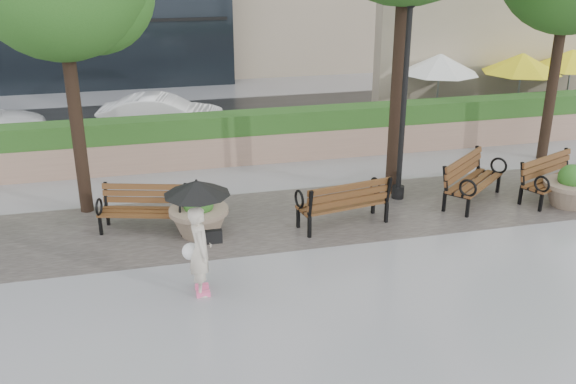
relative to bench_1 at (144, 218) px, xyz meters
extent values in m
plane|color=gray|center=(3.20, -3.06, -0.28)|extent=(100.00, 100.00, 0.00)
cube|color=#383330|center=(3.20, -0.06, -0.28)|extent=(28.00, 3.20, 0.01)
cube|color=#A07C67|center=(3.20, 3.94, 0.12)|extent=(24.00, 0.80, 0.80)
cube|color=#254D19|center=(3.20, 3.94, 0.79)|extent=(24.00, 0.75, 0.55)
cube|color=tan|center=(12.70, 6.94, 1.72)|extent=(10.00, 0.60, 4.00)
cube|color=#254D19|center=(12.20, 4.74, 0.17)|extent=(8.00, 0.50, 0.90)
cube|color=black|center=(3.20, 7.94, -0.28)|extent=(40.00, 7.00, 0.00)
cube|color=#573119|center=(-0.01, -0.04, 0.15)|extent=(1.84, 1.00, 0.05)
cube|color=#573119|center=(0.07, 0.23, 0.46)|extent=(1.73, 0.60, 0.41)
cube|color=black|center=(0.00, -0.01, -0.05)|extent=(1.87, 1.09, 0.45)
torus|color=black|center=(-0.86, 0.02, 0.33)|extent=(0.15, 0.36, 0.36)
torus|color=black|center=(0.74, -0.44, 0.33)|extent=(0.15, 0.36, 0.36)
cube|color=#573119|center=(4.05, -0.68, 0.19)|extent=(2.00, 0.92, 0.05)
cube|color=#573119|center=(4.11, -0.98, 0.52)|extent=(1.91, 0.48, 0.45)
cube|color=black|center=(4.06, -0.71, -0.03)|extent=(2.01, 1.02, 0.49)
torus|color=black|center=(4.91, -0.33, 0.38)|extent=(0.12, 0.40, 0.40)
torus|color=black|center=(3.13, -0.66, 0.38)|extent=(0.12, 0.40, 0.40)
cube|color=#573119|center=(7.37, -0.21, 0.20)|extent=(1.88, 1.69, 0.05)
cube|color=#573119|center=(7.18, 0.02, 0.53)|extent=(1.60, 1.33, 0.46)
cube|color=black|center=(7.35, -0.19, -0.03)|extent=(1.95, 1.77, 0.50)
torus|color=black|center=(6.78, -0.95, 0.39)|extent=(0.30, 0.35, 0.40)
torus|color=black|center=(8.21, 0.22, 0.39)|extent=(0.30, 0.35, 0.40)
cube|color=#573119|center=(9.25, -0.52, 0.17)|extent=(1.93, 1.24, 0.05)
cube|color=#573119|center=(9.14, -0.26, 0.49)|extent=(1.76, 0.85, 0.44)
cube|color=black|center=(9.24, -0.50, -0.04)|extent=(1.97, 1.34, 0.48)
torus|color=black|center=(8.52, -1.04, 0.36)|extent=(0.20, 0.37, 0.38)
cylinder|color=#7F6B56|center=(1.08, -0.47, 0.25)|extent=(1.20, 1.20, 0.10)
sphere|color=#1F4E16|center=(1.08, -0.47, 0.41)|extent=(0.62, 0.62, 0.62)
cylinder|color=#7F6B56|center=(9.35, -0.92, 0.24)|extent=(1.16, 1.16, 0.09)
sphere|color=#1F4E16|center=(9.35, -0.92, 0.40)|extent=(0.60, 0.60, 0.60)
cylinder|color=black|center=(5.79, 0.43, 1.89)|extent=(0.12, 0.12, 4.34)
cylinder|color=black|center=(5.79, 0.43, -0.13)|extent=(0.28, 0.28, 0.30)
sphere|color=black|center=(5.79, 0.43, 4.11)|extent=(0.24, 0.24, 0.24)
cylinder|color=black|center=(-1.21, 1.38, 2.09)|extent=(0.28, 0.28, 4.74)
cylinder|color=black|center=(5.78, 0.83, 2.74)|extent=(0.28, 0.28, 6.04)
cylinder|color=black|center=(10.82, 2.24, 2.10)|extent=(0.28, 0.28, 4.76)
cylinder|color=black|center=(9.45, 6.03, -0.23)|extent=(0.40, 0.40, 0.10)
cylinder|color=#99999E|center=(9.45, 6.03, 0.82)|extent=(0.06, 0.06, 2.20)
cone|color=white|center=(9.45, 6.03, 1.72)|extent=(2.50, 2.50, 0.60)
cylinder|color=black|center=(12.03, 5.52, -0.23)|extent=(0.40, 0.40, 0.10)
cylinder|color=#99999E|center=(12.03, 5.52, 0.82)|extent=(0.06, 0.06, 2.20)
cone|color=yellow|center=(12.03, 5.52, 1.72)|extent=(2.50, 2.50, 0.60)
cylinder|color=black|center=(14.05, 5.79, -0.23)|extent=(0.40, 0.40, 0.10)
cylinder|color=#99999E|center=(14.05, 5.79, 0.82)|extent=(0.06, 0.06, 2.20)
cone|color=yellow|center=(14.05, 5.79, 1.72)|extent=(2.50, 2.50, 0.60)
imported|color=white|center=(0.83, 6.98, 0.34)|extent=(3.98, 2.05, 1.25)
imported|color=beige|center=(0.86, -2.78, 0.56)|extent=(0.43, 0.62, 1.68)
cube|color=#F2598C|center=(0.87, -2.66, -0.24)|extent=(0.11, 0.23, 0.08)
cube|color=#F2598C|center=(0.86, -2.92, -0.24)|extent=(0.11, 0.23, 0.08)
cube|color=black|center=(1.08, -2.74, 0.72)|extent=(0.11, 0.32, 0.23)
sphere|color=white|center=(0.72, -2.56, 0.40)|extent=(0.29, 0.29, 0.29)
cylinder|color=black|center=(0.86, -2.73, 1.19)|extent=(0.02, 0.02, 0.89)
cone|color=black|center=(0.86, -2.73, 1.61)|extent=(1.09, 1.09, 0.23)
camera|label=1|loc=(-0.01, -12.43, 5.32)|focal=40.00mm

